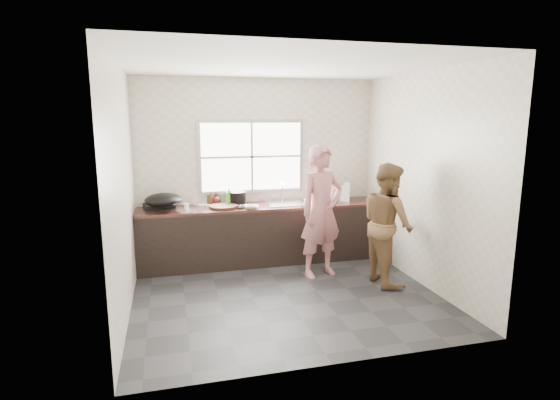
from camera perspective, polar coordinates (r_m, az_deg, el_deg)
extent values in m
cube|color=#28282B|center=(5.46, 0.69, -12.24)|extent=(3.60, 3.20, 0.01)
cube|color=silver|center=(5.07, 0.77, 17.28)|extent=(3.60, 3.20, 0.01)
cube|color=beige|center=(6.64, -2.89, 3.99)|extent=(3.60, 0.01, 2.70)
cube|color=beige|center=(4.94, -19.92, 1.05)|extent=(0.01, 3.20, 2.70)
cube|color=beige|center=(5.82, 18.16, 2.53)|extent=(0.01, 3.20, 2.70)
cube|color=beige|center=(3.59, 7.42, -1.83)|extent=(3.60, 0.01, 2.70)
cube|color=black|center=(6.52, -2.26, -4.57)|extent=(3.60, 0.62, 0.82)
cube|color=#371B16|center=(6.42, -2.29, -0.86)|extent=(3.60, 0.64, 0.04)
cube|color=silver|center=(6.49, 0.73, -0.49)|extent=(0.55, 0.45, 0.02)
cylinder|color=silver|center=(6.66, 0.29, 1.06)|extent=(0.02, 0.02, 0.30)
cube|color=#9EA0A5|center=(6.59, -3.74, 5.67)|extent=(1.60, 0.05, 1.10)
cube|color=white|center=(6.56, -3.70, 5.65)|extent=(1.50, 0.01, 1.00)
imported|color=#BC7174|center=(5.88, 5.42, -2.08)|extent=(0.69, 0.55, 1.66)
imported|color=brown|center=(5.79, 13.85, -2.98)|extent=(0.61, 0.78, 1.57)
cylinder|color=black|center=(6.25, -7.36, -0.88)|extent=(0.49, 0.49, 0.04)
cube|color=silver|center=(6.21, -5.04, -0.69)|extent=(0.19, 0.19, 0.01)
imported|color=white|center=(6.17, -3.71, -0.92)|extent=(0.23, 0.23, 0.05)
imported|color=silver|center=(6.51, 4.11, -0.27)|extent=(0.21, 0.21, 0.06)
imported|color=white|center=(6.42, 4.40, -0.43)|extent=(0.23, 0.23, 0.06)
cylinder|color=black|center=(6.48, -5.67, 0.25)|extent=(0.34, 0.34, 0.19)
cylinder|color=silver|center=(6.51, -9.72, -0.58)|extent=(0.27, 0.27, 0.02)
imported|color=#409330|center=(6.43, -6.65, 0.52)|extent=(0.12, 0.12, 0.27)
imported|color=#421F10|center=(6.51, -9.00, 0.20)|extent=(0.11, 0.11, 0.19)
imported|color=#401710|center=(6.52, -8.30, 0.07)|extent=(0.13, 0.13, 0.15)
cylinder|color=silver|center=(6.18, -12.16, -0.89)|extent=(0.07, 0.07, 0.10)
cube|color=black|center=(6.47, -15.57, -0.69)|extent=(0.47, 0.47, 0.06)
ellipsoid|color=black|center=(6.17, -14.97, -0.02)|extent=(0.53, 0.53, 0.19)
cube|color=white|center=(6.72, 7.32, 1.13)|extent=(0.50, 0.44, 0.31)
cylinder|color=#B9BDC1|center=(6.12, -12.17, -1.40)|extent=(0.28, 0.28, 0.01)
cylinder|color=silver|center=(6.51, -10.32, -0.62)|extent=(0.25, 0.25, 0.01)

